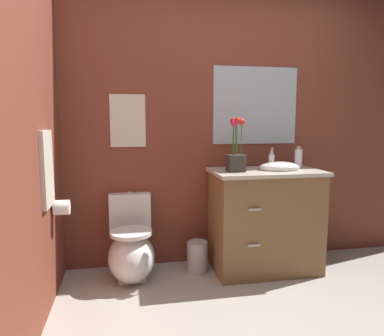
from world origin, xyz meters
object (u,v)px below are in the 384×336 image
hanging_towel (47,169)px  wall_poster (128,121)px  vanity_cabinet (265,219)px  toilet (131,250)px  toilet_paper_roll (62,207)px  lotion_bottle (298,158)px  soap_bottle (271,161)px  wall_mirror (255,106)px  flower_vase (236,153)px  trash_bin (197,257)px

hanging_towel → wall_poster: bearing=48.7°
vanity_cabinet → hanging_towel: bearing=-168.9°
toilet → toilet_paper_roll: bearing=-158.5°
lotion_bottle → wall_poster: size_ratio=0.43×
soap_bottle → wall_poster: (-1.22, 0.26, 0.35)m
wall_poster → wall_mirror: 1.17m
soap_bottle → hanging_towel: bearing=-168.2°
toilet → wall_poster: 1.10m
lotion_bottle → flower_vase: bearing=-171.1°
wall_mirror → wall_poster: bearing=180.0°
soap_bottle → wall_mirror: wall_mirror is taller
trash_bin → vanity_cabinet: bearing=-5.0°
toilet_paper_roll → lotion_bottle: bearing=6.8°
lotion_bottle → toilet_paper_roll: (-1.99, -0.24, -0.30)m
wall_mirror → hanging_towel: size_ratio=1.54×
trash_bin → wall_poster: (-0.57, 0.24, 1.18)m
lotion_bottle → hanging_towel: 2.09m
flower_vase → toilet_paper_roll: bearing=-174.2°
trash_bin → hanging_towel: size_ratio=0.52×
wall_mirror → soap_bottle: bearing=-76.4°
lotion_bottle → wall_poster: (-1.49, 0.23, 0.33)m
soap_bottle → toilet_paper_roll: bearing=-173.2°
lotion_bottle → hanging_towel: size_ratio=0.37×
toilet → vanity_cabinet: (1.16, -0.03, 0.21)m
toilet → soap_bottle: bearing=0.4°
toilet → flower_vase: flower_vase is taller
flower_vase → lotion_bottle: bearing=8.9°
flower_vase → toilet_paper_roll: (-1.37, -0.14, -0.37)m
trash_bin → wall_mirror: 1.46m
flower_vase → soap_bottle: 0.36m
toilet → soap_bottle: size_ratio=4.46×
vanity_cabinet → trash_bin: vanity_cabinet is taller
lotion_bottle → trash_bin: bearing=-179.1°
vanity_cabinet → wall_mirror: size_ratio=1.34×
flower_vase → wall_poster: wall_poster is taller
vanity_cabinet → soap_bottle: size_ratio=6.92×
toilet → flower_vase: (0.88, -0.06, 0.80)m
hanging_towel → vanity_cabinet: bearing=11.1°
flower_vase → wall_mirror: (0.29, 0.32, 0.40)m
wall_poster → hanging_towel: bearing=-131.3°
toilet_paper_roll → hanging_towel: bearing=-108.2°
trash_bin → wall_mirror: bearing=22.2°
lotion_bottle → wall_mirror: wall_mirror is taller
wall_mirror → hanging_towel: wall_mirror is taller
wall_mirror → toilet_paper_roll: 1.89m
soap_bottle → lotion_bottle: lotion_bottle is taller
lotion_bottle → wall_mirror: size_ratio=0.24×
wall_poster → toilet_paper_roll: wall_poster is taller
hanging_towel → toilet_paper_roll: size_ratio=4.73×
toilet → toilet_paper_roll: (-0.50, -0.20, 0.44)m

